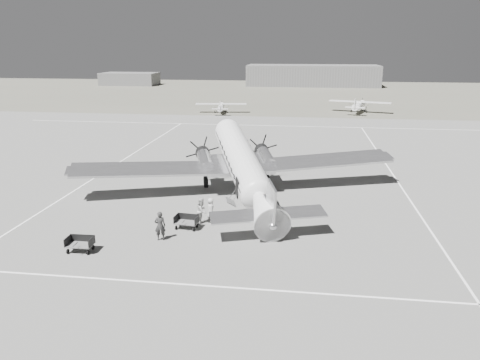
{
  "coord_description": "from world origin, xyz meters",
  "views": [
    {
      "loc": [
        2.61,
        -36.83,
        12.89
      ],
      "look_at": [
        -2.36,
        -0.3,
        2.2
      ],
      "focal_mm": 35.0,
      "sensor_mm": 36.0,
      "label": 1
    }
  ],
  "objects_px": {
    "ground_crew": "(160,226)",
    "light_plane_right": "(359,106)",
    "hangar_main": "(312,75)",
    "shed_secondary": "(130,79)",
    "dc3_airliner": "(243,167)",
    "light_plane_left": "(221,108)",
    "baggage_cart_near": "(187,222)",
    "passenger": "(211,208)",
    "baggage_cart_far": "(80,244)",
    "ramp_agent": "(202,211)"
  },
  "relations": [
    {
      "from": "shed_secondary",
      "to": "light_plane_right",
      "type": "relative_size",
      "value": 1.49
    },
    {
      "from": "light_plane_left",
      "to": "baggage_cart_near",
      "type": "relative_size",
      "value": 5.75
    },
    {
      "from": "ramp_agent",
      "to": "passenger",
      "type": "distance_m",
      "value": 1.14
    },
    {
      "from": "hangar_main",
      "to": "light_plane_right",
      "type": "xyz_separation_m",
      "value": [
        8.35,
        -62.34,
        -2.04
      ]
    },
    {
      "from": "shed_secondary",
      "to": "light_plane_left",
      "type": "height_order",
      "value": "shed_secondary"
    },
    {
      "from": "ground_crew",
      "to": "ramp_agent",
      "type": "relative_size",
      "value": 1.05
    },
    {
      "from": "dc3_airliner",
      "to": "light_plane_left",
      "type": "height_order",
      "value": "dc3_airliner"
    },
    {
      "from": "hangar_main",
      "to": "ground_crew",
      "type": "relative_size",
      "value": 20.41
    },
    {
      "from": "shed_secondary",
      "to": "ground_crew",
      "type": "height_order",
      "value": "shed_secondary"
    },
    {
      "from": "hangar_main",
      "to": "passenger",
      "type": "bearing_deg",
      "value": -94.24
    },
    {
      "from": "light_plane_right",
      "to": "hangar_main",
      "type": "bearing_deg",
      "value": 113.27
    },
    {
      "from": "shed_secondary",
      "to": "baggage_cart_near",
      "type": "bearing_deg",
      "value": -67.74
    },
    {
      "from": "passenger",
      "to": "light_plane_left",
      "type": "bearing_deg",
      "value": -8.39
    },
    {
      "from": "light_plane_right",
      "to": "baggage_cart_near",
      "type": "xyz_separation_m",
      "value": [
        -18.88,
        -63.54,
        -0.76
      ]
    },
    {
      "from": "shed_secondary",
      "to": "ground_crew",
      "type": "xyz_separation_m",
      "value": [
        48.21,
        -123.15,
        -0.97
      ]
    },
    {
      "from": "dc3_airliner",
      "to": "ground_crew",
      "type": "height_order",
      "value": "dc3_airliner"
    },
    {
      "from": "shed_secondary",
      "to": "dc3_airliner",
      "type": "height_order",
      "value": "dc3_airliner"
    },
    {
      "from": "light_plane_right",
      "to": "baggage_cart_near",
      "type": "height_order",
      "value": "light_plane_right"
    },
    {
      "from": "light_plane_right",
      "to": "baggage_cart_near",
      "type": "distance_m",
      "value": 66.29
    },
    {
      "from": "dc3_airliner",
      "to": "baggage_cart_far",
      "type": "xyz_separation_m",
      "value": [
        -9.01,
        -12.39,
        -2.33
      ]
    },
    {
      "from": "light_plane_left",
      "to": "passenger",
      "type": "relative_size",
      "value": 6.09
    },
    {
      "from": "light_plane_right",
      "to": "baggage_cart_near",
      "type": "relative_size",
      "value": 6.92
    },
    {
      "from": "light_plane_right",
      "to": "ground_crew",
      "type": "distance_m",
      "value": 68.82
    },
    {
      "from": "light_plane_left",
      "to": "shed_secondary",
      "type": "bearing_deg",
      "value": 116.95
    },
    {
      "from": "ground_crew",
      "to": "light_plane_right",
      "type": "bearing_deg",
      "value": -121.83
    },
    {
      "from": "baggage_cart_far",
      "to": "shed_secondary",
      "type": "bearing_deg",
      "value": 107.54
    },
    {
      "from": "passenger",
      "to": "hangar_main",
      "type": "bearing_deg",
      "value": -21.85
    },
    {
      "from": "light_plane_left",
      "to": "passenger",
      "type": "height_order",
      "value": "light_plane_left"
    },
    {
      "from": "light_plane_left",
      "to": "light_plane_right",
      "type": "height_order",
      "value": "light_plane_right"
    },
    {
      "from": "light_plane_right",
      "to": "ramp_agent",
      "type": "xyz_separation_m",
      "value": [
        -17.98,
        -62.37,
        -0.27
      ]
    },
    {
      "from": "light_plane_right",
      "to": "ground_crew",
      "type": "xyz_separation_m",
      "value": [
        -20.14,
        -65.8,
        -0.23
      ]
    },
    {
      "from": "hangar_main",
      "to": "ground_crew",
      "type": "height_order",
      "value": "hangar_main"
    },
    {
      "from": "light_plane_left",
      "to": "passenger",
      "type": "xyz_separation_m",
      "value": [
        9.29,
        -57.22,
        -0.22
      ]
    },
    {
      "from": "dc3_airliner",
      "to": "shed_secondary",
      "type": "bearing_deg",
      "value": 96.1
    },
    {
      "from": "shed_secondary",
      "to": "passenger",
      "type": "relative_size",
      "value": 10.9
    },
    {
      "from": "shed_secondary",
      "to": "passenger",
      "type": "height_order",
      "value": "shed_secondary"
    },
    {
      "from": "shed_secondary",
      "to": "dc3_airliner",
      "type": "distance_m",
      "value": 124.93
    },
    {
      "from": "light_plane_right",
      "to": "passenger",
      "type": "height_order",
      "value": "light_plane_right"
    },
    {
      "from": "shed_secondary",
      "to": "baggage_cart_far",
      "type": "relative_size",
      "value": 10.21
    },
    {
      "from": "light_plane_right",
      "to": "ramp_agent",
      "type": "distance_m",
      "value": 64.91
    },
    {
      "from": "light_plane_right",
      "to": "passenger",
      "type": "xyz_separation_m",
      "value": [
        -17.52,
        -61.33,
        -0.43
      ]
    },
    {
      "from": "light_plane_right",
      "to": "ramp_agent",
      "type": "relative_size",
      "value": 6.15
    },
    {
      "from": "hangar_main",
      "to": "baggage_cart_near",
      "type": "bearing_deg",
      "value": -94.78
    },
    {
      "from": "shed_secondary",
      "to": "dc3_airliner",
      "type": "bearing_deg",
      "value": -65.08
    },
    {
      "from": "hangar_main",
      "to": "shed_secondary",
      "type": "bearing_deg",
      "value": -175.24
    },
    {
      "from": "hangar_main",
      "to": "baggage_cart_near",
      "type": "xyz_separation_m",
      "value": [
        -10.53,
        -125.89,
        -2.81
      ]
    },
    {
      "from": "hangar_main",
      "to": "shed_secondary",
      "type": "relative_size",
      "value": 2.33
    },
    {
      "from": "ground_crew",
      "to": "ramp_agent",
      "type": "bearing_deg",
      "value": -136.99
    },
    {
      "from": "light_plane_right",
      "to": "baggage_cart_near",
      "type": "bearing_deg",
      "value": -90.9
    },
    {
      "from": "light_plane_left",
      "to": "ramp_agent",
      "type": "relative_size",
      "value": 5.11
    }
  ]
}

